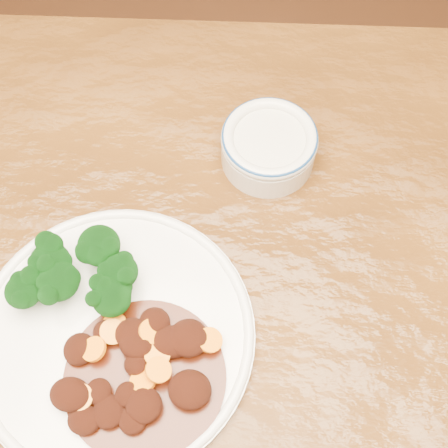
# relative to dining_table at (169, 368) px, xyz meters

# --- Properties ---
(ground) EXTENTS (4.00, 4.00, 0.00)m
(ground) POSITION_rel_dining_table_xyz_m (0.00, 0.00, -0.67)
(ground) COLOR #4D2713
(ground) RESTS_ON ground
(dining_table) EXTENTS (1.59, 1.06, 0.75)m
(dining_table) POSITION_rel_dining_table_xyz_m (0.00, 0.00, 0.00)
(dining_table) COLOR #5E3510
(dining_table) RESTS_ON ground
(dinner_plate) EXTENTS (0.29, 0.29, 0.02)m
(dinner_plate) POSITION_rel_dining_table_xyz_m (-0.05, 0.00, 0.09)
(dinner_plate) COLOR white
(dinner_plate) RESTS_ON dining_table
(broccoli_florets) EXTENTS (0.13, 0.10, 0.05)m
(broccoli_florets) POSITION_rel_dining_table_xyz_m (-0.09, 0.05, 0.12)
(broccoli_florets) COLOR #62994F
(broccoli_florets) RESTS_ON dinner_plate
(mince_stew) EXTENTS (0.16, 0.16, 0.03)m
(mince_stew) POSITION_rel_dining_table_xyz_m (-0.01, -0.03, 0.10)
(mince_stew) COLOR #431407
(mince_stew) RESTS_ON dinner_plate
(dip_bowl) EXTENTS (0.11, 0.11, 0.05)m
(dip_bowl) POSITION_rel_dining_table_xyz_m (0.08, 0.24, 0.11)
(dip_bowl) COLOR beige
(dip_bowl) RESTS_ON dining_table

